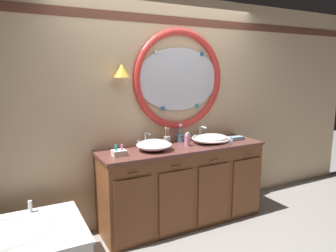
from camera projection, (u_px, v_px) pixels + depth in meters
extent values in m
plane|color=gray|center=(186.00, 234.00, 3.39)|extent=(14.00, 14.00, 0.00)
cube|color=#D6B78E|center=(161.00, 110.00, 3.68)|extent=(6.40, 0.08, 2.60)
cube|color=brown|center=(163.00, 19.00, 3.46)|extent=(6.27, 0.01, 0.09)
ellipsoid|color=silver|center=(179.00, 79.00, 3.67)|extent=(1.09, 0.02, 0.73)
torus|color=red|center=(180.00, 79.00, 3.66)|extent=(1.17, 0.08, 1.17)
cube|color=silver|center=(218.00, 78.00, 3.90)|extent=(0.05, 0.01, 0.05)
cube|color=#2866B7|center=(202.00, 54.00, 3.74)|extent=(0.05, 0.01, 0.05)
cube|color=silver|center=(156.00, 52.00, 3.46)|extent=(0.05, 0.01, 0.05)
cube|color=purple|center=(137.00, 79.00, 3.40)|extent=(0.05, 0.01, 0.05)
cube|color=#2866B7|center=(163.00, 109.00, 3.61)|extent=(0.05, 0.01, 0.05)
cube|color=teal|center=(197.00, 106.00, 3.82)|extent=(0.05, 0.01, 0.05)
cylinder|color=#4C3823|center=(120.00, 69.00, 3.28)|extent=(0.02, 0.09, 0.02)
cone|color=gold|center=(122.00, 71.00, 3.24)|extent=(0.17, 0.17, 0.14)
cube|color=brown|center=(182.00, 186.00, 3.61)|extent=(1.90, 0.55, 0.89)
cube|color=brown|center=(183.00, 147.00, 3.53)|extent=(1.94, 0.58, 0.03)
cube|color=brown|center=(172.00, 149.00, 3.77)|extent=(1.90, 0.02, 0.11)
cube|color=brown|center=(134.00, 211.00, 3.04)|extent=(0.40, 0.02, 0.67)
cylinder|color=#422D1E|center=(133.00, 175.00, 2.96)|extent=(0.10, 0.01, 0.01)
cube|color=brown|center=(176.00, 202.00, 3.26)|extent=(0.40, 0.02, 0.67)
cylinder|color=#422D1E|center=(177.00, 168.00, 3.18)|extent=(0.10, 0.01, 0.01)
cube|color=brown|center=(213.00, 194.00, 3.48)|extent=(0.40, 0.02, 0.67)
cylinder|color=#422D1E|center=(215.00, 161.00, 3.40)|extent=(0.10, 0.01, 0.01)
cube|color=brown|center=(246.00, 187.00, 3.69)|extent=(0.40, 0.02, 0.67)
cylinder|color=#422D1E|center=(248.00, 156.00, 3.62)|extent=(0.10, 0.01, 0.01)
cylinder|color=silver|center=(30.00, 206.00, 2.81)|extent=(0.04, 0.04, 0.11)
ellipsoid|color=white|center=(154.00, 145.00, 3.32)|extent=(0.36, 0.33, 0.12)
torus|color=white|center=(154.00, 145.00, 3.32)|extent=(0.38, 0.38, 0.02)
cylinder|color=silver|center=(154.00, 145.00, 3.32)|extent=(0.03, 0.03, 0.01)
ellipsoid|color=white|center=(211.00, 139.00, 3.66)|extent=(0.43, 0.31, 0.11)
torus|color=white|center=(211.00, 138.00, 3.66)|extent=(0.45, 0.45, 0.02)
cylinder|color=silver|center=(211.00, 138.00, 3.66)|extent=(0.03, 0.03, 0.01)
cylinder|color=silver|center=(146.00, 145.00, 3.53)|extent=(0.05, 0.05, 0.02)
cylinder|color=silver|center=(146.00, 138.00, 3.51)|extent=(0.02, 0.02, 0.14)
sphere|color=silver|center=(145.00, 132.00, 3.50)|extent=(0.03, 0.03, 0.03)
cylinder|color=silver|center=(148.00, 133.00, 3.45)|extent=(0.02, 0.12, 0.02)
cylinder|color=silver|center=(139.00, 144.00, 3.49)|extent=(0.04, 0.04, 0.06)
cylinder|color=silver|center=(152.00, 142.00, 3.56)|extent=(0.04, 0.04, 0.06)
cube|color=silver|center=(139.00, 141.00, 3.48)|extent=(0.05, 0.01, 0.01)
cube|color=silver|center=(152.00, 140.00, 3.55)|extent=(0.05, 0.01, 0.01)
cylinder|color=silver|center=(200.00, 138.00, 3.86)|extent=(0.05, 0.05, 0.02)
cylinder|color=silver|center=(200.00, 132.00, 3.85)|extent=(0.02, 0.02, 0.14)
sphere|color=silver|center=(200.00, 126.00, 3.84)|extent=(0.03, 0.03, 0.03)
cylinder|color=silver|center=(203.00, 127.00, 3.78)|extent=(0.02, 0.13, 0.02)
cylinder|color=silver|center=(194.00, 138.00, 3.82)|extent=(0.04, 0.04, 0.06)
cylinder|color=silver|center=(206.00, 136.00, 3.90)|extent=(0.04, 0.04, 0.06)
cube|color=silver|center=(194.00, 135.00, 3.81)|extent=(0.05, 0.01, 0.01)
cube|color=silver|center=(206.00, 134.00, 3.89)|extent=(0.05, 0.01, 0.01)
cylinder|color=silver|center=(167.00, 140.00, 3.62)|extent=(0.07, 0.07, 0.08)
torus|color=silver|center=(167.00, 137.00, 3.61)|extent=(0.08, 0.08, 0.01)
cylinder|color=pink|center=(168.00, 136.00, 3.62)|extent=(0.02, 0.03, 0.16)
cube|color=white|center=(168.00, 129.00, 3.61)|extent=(0.02, 0.02, 0.03)
cylinder|color=yellow|center=(166.00, 136.00, 3.60)|extent=(0.02, 0.03, 0.17)
cube|color=white|center=(166.00, 128.00, 3.59)|extent=(0.02, 0.02, 0.02)
cylinder|color=slate|center=(180.00, 138.00, 3.72)|extent=(0.09, 0.09, 0.09)
torus|color=slate|center=(180.00, 135.00, 3.71)|extent=(0.10, 0.10, 0.01)
cylinder|color=#E0383D|center=(181.00, 133.00, 3.72)|extent=(0.03, 0.03, 0.18)
cube|color=white|center=(181.00, 125.00, 3.70)|extent=(0.02, 0.02, 0.02)
cylinder|color=pink|center=(179.00, 133.00, 3.72)|extent=(0.04, 0.04, 0.18)
cube|color=white|center=(179.00, 125.00, 3.70)|extent=(0.02, 0.02, 0.03)
cylinder|color=#19ADB2|center=(180.00, 134.00, 3.70)|extent=(0.03, 0.01, 0.18)
cube|color=white|center=(180.00, 125.00, 3.68)|extent=(0.02, 0.02, 0.02)
cylinder|color=pink|center=(187.00, 140.00, 3.51)|extent=(0.07, 0.07, 0.13)
cylinder|color=silver|center=(187.00, 134.00, 3.50)|extent=(0.04, 0.04, 0.02)
cylinder|color=silver|center=(188.00, 133.00, 3.48)|extent=(0.01, 0.04, 0.01)
cube|color=#7593A8|center=(236.00, 139.00, 3.82)|extent=(0.19, 0.10, 0.02)
cube|color=#7593A8|center=(236.00, 137.00, 3.82)|extent=(0.18, 0.10, 0.02)
cube|color=beige|center=(119.00, 153.00, 3.11)|extent=(0.14, 0.12, 0.06)
cylinder|color=#19ADB2|center=(116.00, 148.00, 3.09)|extent=(0.02, 0.02, 0.06)
cylinder|color=pink|center=(122.00, 147.00, 3.12)|extent=(0.02, 0.02, 0.05)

